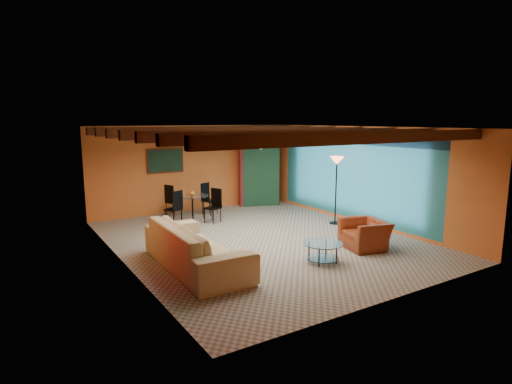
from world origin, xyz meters
TOP-DOWN VIEW (x-y plane):
  - room at (0.00, 0.11)m, footprint 6.52×8.01m
  - sofa at (-2.10, -0.93)m, footprint 1.24×3.01m
  - armchair at (1.65, -1.80)m, footprint 1.08×1.18m
  - coffee_table at (0.21, -2.03)m, footprint 0.93×0.93m
  - dining_table at (-0.51, 2.88)m, footprint 2.46×2.46m
  - armoire at (2.20, 3.70)m, footprint 1.33×0.96m
  - floor_lamp at (2.65, 0.26)m, footprint 0.44×0.44m
  - ceiling_fan at (0.00, 0.00)m, footprint 1.50×1.50m
  - painting at (-0.90, 3.96)m, footprint 1.05×0.03m
  - potted_plant at (2.20, 3.70)m, footprint 0.52×0.49m
  - vase at (-0.51, 2.88)m, footprint 0.21×0.21m

SIDE VIEW (x-z plane):
  - coffee_table at x=0.21m, z-range 0.00..0.41m
  - armchair at x=1.65m, z-range 0.00..0.65m
  - sofa at x=-2.10m, z-range 0.00..0.87m
  - dining_table at x=-0.51m, z-range 0.00..0.97m
  - floor_lamp at x=2.65m, z-range 0.00..1.89m
  - armoire at x=2.20m, z-range 0.00..2.12m
  - vase at x=-0.51m, z-range 0.97..1.15m
  - painting at x=-0.90m, z-range 1.32..1.97m
  - potted_plant at x=2.20m, z-range 2.12..2.57m
  - ceiling_fan at x=0.00m, z-range 2.14..2.58m
  - room at x=0.00m, z-range 1.01..3.72m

